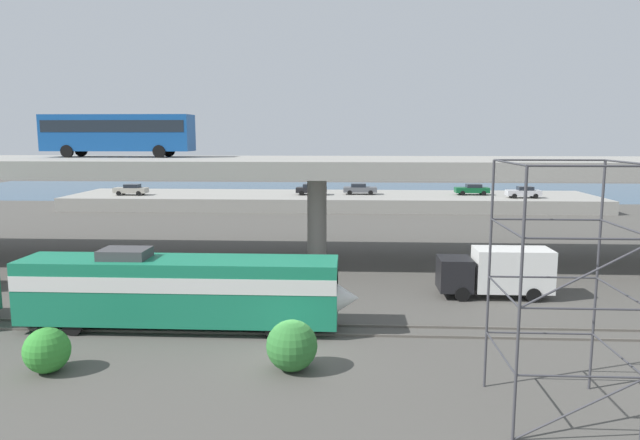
# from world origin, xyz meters

# --- Properties ---
(ground_plane) EXTENTS (260.00, 260.00, 0.00)m
(ground_plane) POSITION_xyz_m (0.00, 0.00, 0.00)
(ground_plane) COLOR #4C4944
(rail_strip_near) EXTENTS (110.00, 0.12, 0.12)m
(rail_strip_near) POSITION_xyz_m (0.00, 3.27, 0.06)
(rail_strip_near) COLOR #59544C
(rail_strip_near) RESTS_ON ground_plane
(rail_strip_far) EXTENTS (110.00, 0.12, 0.12)m
(rail_strip_far) POSITION_xyz_m (0.00, 4.73, 0.06)
(rail_strip_far) COLOR #59544C
(rail_strip_far) RESTS_ON ground_plane
(train_locomotive) EXTENTS (17.33, 3.04, 4.18)m
(train_locomotive) POSITION_xyz_m (-5.34, 4.00, 2.19)
(train_locomotive) COLOR #197A56
(train_locomotive) RESTS_ON ground_plane
(highway_overpass) EXTENTS (96.00, 11.44, 8.12)m
(highway_overpass) POSITION_xyz_m (0.00, 20.00, 7.36)
(highway_overpass) COLOR gray
(highway_overpass) RESTS_ON ground_plane
(transit_bus_on_overpass) EXTENTS (12.00, 2.68, 3.40)m
(transit_bus_on_overpass) POSITION_xyz_m (-16.22, 21.87, 10.18)
(transit_bus_on_overpass) COLOR #14478C
(transit_bus_on_overpass) RESTS_ON highway_overpass
(service_truck_west) EXTENTS (6.80, 2.46, 3.04)m
(service_truck_west) POSITION_xyz_m (11.66, 10.81, 1.64)
(service_truck_west) COLOR black
(service_truck_west) RESTS_ON ground_plane
(scaffolding_tower) EXTENTS (4.19, 4.19, 9.08)m
(scaffolding_tower) POSITION_xyz_m (10.01, -4.42, 4.93)
(scaffolding_tower) COLOR #38383D
(scaffolding_tower) RESTS_ON ground_plane
(pier_parking_lot) EXTENTS (71.41, 13.90, 1.73)m
(pier_parking_lot) POSITION_xyz_m (0.00, 55.00, 0.87)
(pier_parking_lot) COLOR gray
(pier_parking_lot) RESTS_ON ground_plane
(parked_car_0) EXTENTS (4.59, 1.96, 1.50)m
(parked_car_0) POSITION_xyz_m (3.90, 55.22, 2.51)
(parked_car_0) COLOR #515459
(parked_car_0) RESTS_ON pier_parking_lot
(parked_car_1) EXTENTS (4.41, 1.89, 1.50)m
(parked_car_1) POSITION_xyz_m (-27.24, 52.59, 2.50)
(parked_car_1) COLOR #9E998C
(parked_car_1) RESTS_ON pier_parking_lot
(parked_car_2) EXTENTS (4.54, 1.99, 1.50)m
(parked_car_2) POSITION_xyz_m (19.26, 55.32, 2.51)
(parked_car_2) COLOR #0C4C26
(parked_car_2) RESTS_ON pier_parking_lot
(parked_car_3) EXTENTS (4.17, 1.98, 1.50)m
(parked_car_3) POSITION_xyz_m (-2.76, 54.26, 2.50)
(parked_car_3) COLOR black
(parked_car_3) RESTS_ON pier_parking_lot
(parked_car_4) EXTENTS (4.34, 1.82, 1.50)m
(parked_car_4) POSITION_xyz_m (25.15, 51.77, 2.50)
(parked_car_4) COLOR #B7B7BC
(parked_car_4) RESTS_ON pier_parking_lot
(harbor_water) EXTENTS (140.00, 36.00, 0.01)m
(harbor_water) POSITION_xyz_m (0.00, 78.00, 0.00)
(harbor_water) COLOR #2D5170
(harbor_water) RESTS_ON ground_plane
(shrub_left) EXTENTS (1.92, 1.92, 1.92)m
(shrub_left) POSITION_xyz_m (-10.15, -1.77, 0.96)
(shrub_left) COLOR #318830
(shrub_left) RESTS_ON ground_plane
(shrub_right) EXTENTS (2.19, 2.19, 2.19)m
(shrub_right) POSITION_xyz_m (0.14, -1.03, 1.09)
(shrub_right) COLOR #2E702F
(shrub_right) RESTS_ON ground_plane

